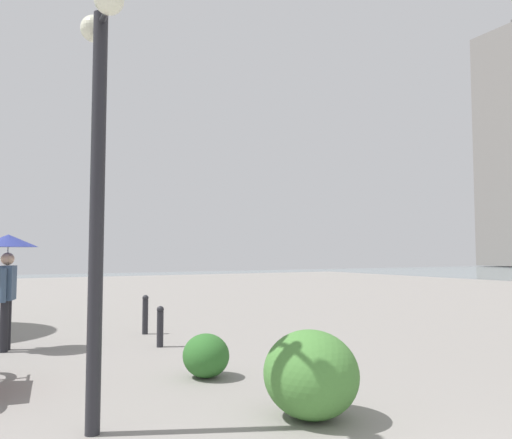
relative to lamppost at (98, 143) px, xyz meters
The scene contains 6 objects.
lamppost is the anchor object (origin of this frame).
pedestrian 5.06m from the lamppost, ahead, with size 1.00×1.00×2.03m.
bollard_near 5.03m from the lamppost, 26.11° to the right, with size 0.13×0.13×0.74m.
bollard_mid 6.38m from the lamppost, 21.04° to the right, with size 0.13×0.13×0.82m.
shrub_low 3.41m from the lamppost, 50.18° to the right, with size 0.70×0.63×0.59m.
shrub_round 3.17m from the lamppost, 106.60° to the right, with size 1.06×0.96×0.90m.
Camera 1 is at (-1.27, 2.12, 1.71)m, focal length 35.43 mm.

